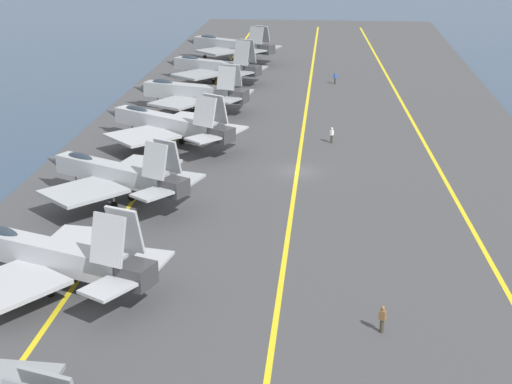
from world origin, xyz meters
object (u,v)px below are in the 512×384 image
parked_jet_sixth (190,92)px  crew_white_vest (332,134)px  parked_jet_fourth (115,174)px  parked_jet_seventh (213,66)px  parked_jet_eighth (230,45)px  crew_brown_vest (382,318)px  crew_blue_vest (335,77)px  parked_jet_third (50,255)px  parked_jet_fifth (168,123)px

parked_jet_sixth → crew_white_vest: bearing=-125.8°
parked_jet_fourth → parked_jet_seventh: bearing=-1.1°
parked_jet_eighth → parked_jet_fourth: bearing=178.9°
parked_jet_sixth → parked_jet_eighth: size_ratio=0.93×
parked_jet_sixth → crew_brown_vest: parked_jet_sixth is taller
parked_jet_seventh → parked_jet_eighth: bearing=-1.2°
crew_blue_vest → parked_jet_seventh: bearing=90.4°
parked_jet_third → crew_blue_vest: 67.59m
parked_jet_third → parked_jet_seventh: 64.95m
parked_jet_eighth → crew_blue_vest: size_ratio=9.79×
crew_white_vest → crew_blue_vest: (29.78, -0.36, 0.01)m
parked_jet_third → parked_jet_fifth: (32.79, -1.00, 0.06)m
crew_white_vest → crew_brown_vest: (-39.14, -3.05, 0.01)m
crew_white_vest → crew_blue_vest: bearing=-0.7°
parked_jet_third → parked_jet_eighth: parked_jet_third is taller
crew_blue_vest → crew_white_vest: bearing=179.3°
parked_jet_sixth → parked_jet_third: bearing=179.1°
parked_jet_fourth → crew_white_vest: size_ratio=8.95×
parked_jet_fifth → crew_brown_vest: parked_jet_fifth is taller
parked_jet_third → crew_white_vest: bearing=-26.9°
parked_jet_fifth → crew_white_vest: (2.49, -16.90, -1.41)m
parked_jet_seventh → crew_blue_vest: (0.12, -17.22, -1.28)m
parked_jet_fourth → crew_brown_vest: size_ratio=8.80×
crew_white_vest → crew_blue_vest: size_ratio=0.99×
crew_brown_vest → parked_jet_sixth: bearing=21.4°
crew_brown_vest → parked_jet_fourth: bearing=47.0°
parked_jet_sixth → crew_brown_vest: bearing=-158.6°
parked_jet_fourth → parked_jet_eighth: bearing=-1.1°
parked_jet_third → parked_jet_fifth: 32.81m
parked_jet_fourth → crew_blue_vest: bearing=-20.2°
parked_jet_fifth → parked_jet_eighth: bearing=-0.4°
parked_jet_fifth → parked_jet_sixth: size_ratio=1.09×
parked_jet_sixth → parked_jet_seventh: (17.32, -0.24, -0.13)m
parked_jet_sixth → parked_jet_seventh: size_ratio=0.99×
parked_jet_fourth → crew_blue_vest: size_ratio=8.83×
parked_jet_seventh → crew_blue_vest: parked_jet_seventh is taller
crew_brown_vest → parked_jet_third: bearing=79.5°
parked_jet_fifth → crew_white_vest: bearing=-81.6°
parked_jet_eighth → crew_brown_vest: (-84.52, -19.58, -1.75)m
parked_jet_seventh → parked_jet_eighth: parked_jet_seventh is taller
parked_jet_seventh → crew_brown_vest: (-68.80, -19.91, -1.28)m
parked_jet_fourth → parked_jet_seventh: size_ratio=0.96×
parked_jet_eighth → crew_white_vest: (-45.38, -16.53, -1.77)m
parked_jet_seventh → crew_brown_vest: size_ratio=9.16×
parked_jet_sixth → parked_jet_eighth: 33.04m
crew_white_vest → crew_brown_vest: 39.26m
parked_jet_sixth → parked_jet_eighth: bearing=-1.0°
parked_jet_third → crew_brown_vest: size_ratio=9.41×
parked_jet_seventh → parked_jet_third: bearing=179.1°
parked_jet_third → parked_jet_fourth: bearing=-0.4°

